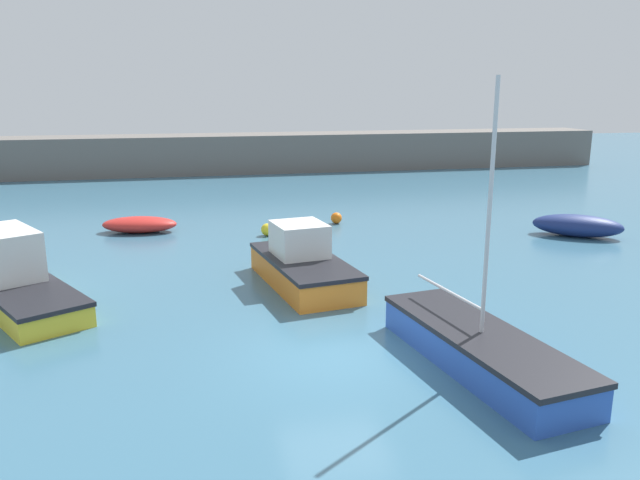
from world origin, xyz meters
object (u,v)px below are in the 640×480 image
Objects in this scene: mooring_buoy_orange at (336,218)px; rowboat_blue_near at (140,224)px; motorboat_with_cabin at (13,278)px; mooring_buoy_yellow at (267,230)px; sailboat_tall_mast at (480,349)px; cabin_cruiser_white at (303,264)px; rowboat_white_midwater at (577,226)px.

rowboat_blue_near is at bearing 179.27° from mooring_buoy_orange.
mooring_buoy_yellow is at bearing 99.44° from motorboat_with_cabin.
sailboat_tall_mast is at bearing -91.74° from mooring_buoy_orange.
mooring_buoy_yellow is (-2.85, 13.14, -0.17)m from sailboat_tall_mast.
mooring_buoy_orange is (3.09, 8.27, -0.40)m from cabin_cruiser_white.
sailboat_tall_mast is at bearing -77.78° from mooring_buoy_yellow.
sailboat_tall_mast is 12.37× the size of mooring_buoy_orange.
rowboat_white_midwater is (9.38, 10.37, 0.02)m from sailboat_tall_mast.
mooring_buoy_yellow is at bearing 22.06° from rowboat_white_midwater.
rowboat_white_midwater is at bearing 174.99° from rowboat_blue_near.
mooring_buoy_orange is at bearing 26.66° from mooring_buoy_yellow.
mooring_buoy_orange is at bearing 150.33° from cabin_cruiser_white.
sailboat_tall_mast is (2.64, -6.53, -0.22)m from cabin_cruiser_white.
motorboat_with_cabin is 8.74m from rowboat_blue_near.
rowboat_white_midwater is at bearing -26.40° from mooring_buoy_orange.
mooring_buoy_yellow is at bearing -176.53° from sailboat_tall_mast.
sailboat_tall_mast is at bearing 28.76° from motorboat_with_cabin.
cabin_cruiser_white is at bearing 52.56° from rowboat_white_midwater.
cabin_cruiser_white is 8.19m from motorboat_with_cabin.
mooring_buoy_yellow reaches higher than mooring_buoy_orange.
mooring_buoy_orange is 0.98× the size of mooring_buoy_yellow.
rowboat_white_midwater reaches higher than mooring_buoy_yellow.
motorboat_with_cabin is (-8.19, 0.13, 0.05)m from cabin_cruiser_white.
rowboat_white_midwater is at bearing 70.75° from motorboat_with_cabin.
sailboat_tall_mast reaches higher than rowboat_blue_near.
mooring_buoy_yellow is (-12.23, 2.78, -0.19)m from rowboat_white_midwater.
cabin_cruiser_white is 10.18× the size of mooring_buoy_yellow.
motorboat_with_cabin is at bearing -130.37° from sailboat_tall_mast.
cabin_cruiser_white is 12.62m from rowboat_white_midwater.
sailboat_tall_mast is 1.68× the size of rowboat_white_midwater.
rowboat_white_midwater is at bearing 129.10° from sailboat_tall_mast.
motorboat_with_cabin is at bearing -144.20° from mooring_buoy_orange.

